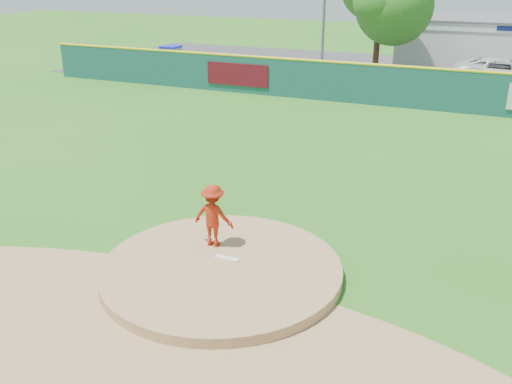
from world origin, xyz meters
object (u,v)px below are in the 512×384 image
at_px(deciduous_tree, 380,1).
at_px(pitcher, 213,215).
at_px(playground_slide, 171,59).
at_px(van, 503,72).

bearing_deg(deciduous_tree, pitcher, -86.72).
distance_m(playground_slide, deciduous_tree, 13.43).
relative_size(van, playground_slide, 1.78).
bearing_deg(playground_slide, deciduous_tree, 14.64).
bearing_deg(deciduous_tree, playground_slide, -165.36).
bearing_deg(deciduous_tree, van, 6.58).
relative_size(pitcher, deciduous_tree, 0.21).
height_order(van, deciduous_tree, deciduous_tree).
xyz_separation_m(van, playground_slide, (-19.75, -4.10, 0.08)).
bearing_deg(van, playground_slide, 100.01).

